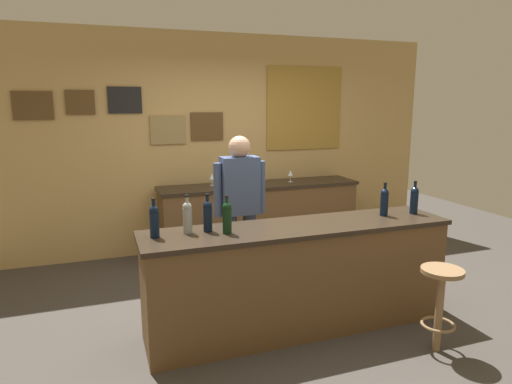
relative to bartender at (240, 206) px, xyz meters
name	(u,v)px	position (x,y,z in m)	size (l,w,h in m)	color
ground_plane	(280,307)	(0.28, -0.38, -0.94)	(10.00, 10.00, 0.00)	#423D38
back_wall	(222,142)	(0.29, 1.65, 0.48)	(6.00, 0.09, 2.80)	tan
bar_counter	(298,277)	(0.28, -0.78, -0.47)	(2.65, 0.60, 0.92)	brown
side_counter	(260,217)	(0.68, 1.27, -0.48)	(2.61, 0.56, 0.90)	brown
bartender	(240,206)	(0.00, 0.00, 0.00)	(0.52, 0.21, 1.62)	#384766
bar_stool	(440,296)	(1.15, -1.49, -0.48)	(0.32, 0.32, 0.68)	olive
wine_bottle_a	(154,220)	(-0.91, -0.72, 0.12)	(0.07, 0.07, 0.31)	black
wine_bottle_b	(187,216)	(-0.65, -0.69, 0.12)	(0.07, 0.07, 0.31)	#999E99
wine_bottle_c	(208,215)	(-0.49, -0.70, 0.12)	(0.07, 0.07, 0.31)	black
wine_bottle_d	(227,217)	(-0.36, -0.80, 0.12)	(0.07, 0.07, 0.31)	black
wine_bottle_e	(384,201)	(1.13, -0.74, 0.12)	(0.07, 0.07, 0.31)	black
wine_bottle_f	(414,199)	(1.44, -0.77, 0.12)	(0.07, 0.07, 0.31)	black
wine_glass_a	(212,177)	(0.07, 1.37, 0.07)	(0.07, 0.07, 0.16)	silver
wine_glass_b	(290,173)	(1.11, 1.29, 0.07)	(0.07, 0.07, 0.16)	silver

